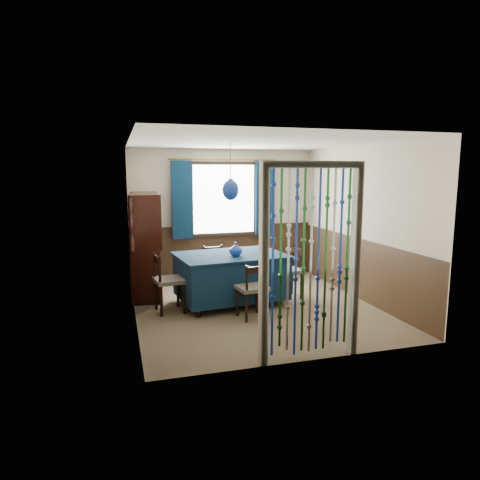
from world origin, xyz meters
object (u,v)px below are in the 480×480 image
object	(u,v)px
chair_far	(215,268)
vase_sideboard	(148,236)
pendant_lamp	(231,190)
chair_left	(168,281)
bowl_shelf	(150,226)
dining_table	(231,275)
vase_table	(236,250)
chair_near	(253,289)
sideboard	(146,260)
chair_right	(290,271)

from	to	relation	value
chair_far	vase_sideboard	world-z (taller)	vase_sideboard
chair_far	pendant_lamp	size ratio (longest dim) A/B	0.93
chair_left	bowl_shelf	size ratio (longest dim) A/B	4.25
dining_table	vase_sideboard	bearing A→B (deg)	129.20
vase_table	bowl_shelf	world-z (taller)	bowl_shelf
dining_table	chair_left	xyz separation A→B (m)	(-1.00, -0.14, 0.02)
dining_table	chair_near	bearing A→B (deg)	-87.51
chair_left	vase_table	size ratio (longest dim) A/B	4.68
sideboard	pendant_lamp	world-z (taller)	pendant_lamp
dining_table	vase_sideboard	distance (m)	1.72
pendant_lamp	bowl_shelf	size ratio (longest dim) A/B	4.11
chair_left	dining_table	bearing A→B (deg)	90.47
chair_near	vase_sideboard	xyz separation A→B (m)	(-1.30, 1.90, 0.53)
vase_table	chair_right	bearing A→B (deg)	12.38
chair_near	chair_far	distance (m)	1.49
chair_left	sideboard	bearing A→B (deg)	-174.78
chair_right	pendant_lamp	distance (m)	1.70
chair_far	sideboard	size ratio (longest dim) A/B	0.47
bowl_shelf	chair_right	bearing A→B (deg)	-14.05
chair_far	chair_right	world-z (taller)	chair_right
pendant_lamp	bowl_shelf	bearing A→B (deg)	152.15
sideboard	vase_table	distance (m)	1.69
chair_near	chair_far	world-z (taller)	chair_near
chair_near	pendant_lamp	distance (m)	1.56
chair_far	vase_table	xyz separation A→B (m)	(0.13, -0.87, 0.46)
chair_far	bowl_shelf	xyz separation A→B (m)	(-1.09, -0.10, 0.77)
chair_far	bowl_shelf	size ratio (longest dim) A/B	3.83
chair_right	chair_far	bearing A→B (deg)	56.00
chair_near	chair_far	bearing A→B (deg)	88.76
chair_far	dining_table	bearing A→B (deg)	90.29
dining_table	vase_sideboard	world-z (taller)	vase_sideboard
chair_right	vase_table	size ratio (longest dim) A/B	4.46
chair_left	chair_right	xyz separation A→B (m)	(2.03, 0.21, -0.02)
dining_table	vase_sideboard	size ratio (longest dim) A/B	8.50
pendant_lamp	bowl_shelf	distance (m)	1.46
dining_table	chair_right	distance (m)	1.03
chair_near	sideboard	size ratio (longest dim) A/B	0.47
chair_left	vase_table	xyz separation A→B (m)	(1.04, -0.01, 0.42)
chair_left	pendant_lamp	distance (m)	1.67
pendant_lamp	vase_sideboard	world-z (taller)	pendant_lamp
pendant_lamp	vase_table	distance (m)	0.92
chair_near	vase_sideboard	distance (m)	2.36
chair_near	vase_table	xyz separation A→B (m)	(-0.08, 0.61, 0.46)
dining_table	chair_near	xyz separation A→B (m)	(0.12, -0.75, -0.03)
chair_right	dining_table	bearing A→B (deg)	90.01
chair_far	chair_left	bearing A→B (deg)	36.35
chair_left	bowl_shelf	xyz separation A→B (m)	(-0.17, 0.76, 0.73)
bowl_shelf	vase_sideboard	xyz separation A→B (m)	(0.00, 0.53, -0.24)
dining_table	bowl_shelf	distance (m)	1.53
chair_near	pendant_lamp	world-z (taller)	pendant_lamp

